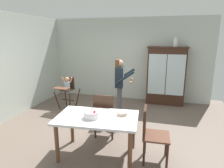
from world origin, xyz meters
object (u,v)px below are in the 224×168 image
object	(u,v)px
dining_table	(97,122)
ceramic_vase	(175,42)
high_chair_with_toddler	(67,87)
china_cabinet	(166,76)
birthday_cake	(92,115)
serving_bowl	(122,114)
dining_chair_far_side	(105,113)
adult_person	(120,81)
dining_chair_right_end	(150,131)

from	to	relation	value
dining_table	ceramic_vase	bearing A→B (deg)	67.26
ceramic_vase	high_chair_with_toddler	xyz separation A→B (m)	(-3.01, -1.19, -1.27)
high_chair_with_toddler	dining_table	size ratio (longest dim) A/B	0.64
china_cabinet	birthday_cake	size ratio (longest dim) A/B	6.44
ceramic_vase	serving_bowl	bearing A→B (deg)	-107.20
high_chair_with_toddler	dining_chair_far_side	distance (m)	2.11
birthday_cake	dining_chair_far_side	size ratio (longest dim) A/B	0.29
china_cabinet	serving_bowl	bearing A→B (deg)	-103.58
china_cabinet	serving_bowl	size ratio (longest dim) A/B	10.03
china_cabinet	serving_bowl	xyz separation A→B (m)	(-0.73, -3.03, -0.14)
high_chair_with_toddler	adult_person	world-z (taller)	adult_person
serving_bowl	adult_person	bearing A→B (deg)	104.53
dining_chair_far_side	dining_chair_right_end	size ratio (longest dim) A/B	1.00
high_chair_with_toddler	adult_person	distance (m)	1.68
serving_bowl	dining_chair_right_end	xyz separation A→B (m)	(0.51, -0.10, -0.21)
high_chair_with_toddler	serving_bowl	size ratio (longest dim) A/B	5.28
high_chair_with_toddler	china_cabinet	bearing A→B (deg)	28.91
ceramic_vase	dining_chair_far_side	xyz separation A→B (m)	(-1.41, -2.57, -1.37)
birthday_cake	dining_chair_right_end	world-z (taller)	dining_chair_right_end
serving_bowl	dining_chair_right_end	world-z (taller)	dining_chair_right_end
serving_bowl	dining_chair_far_side	world-z (taller)	dining_chair_far_side
adult_person	china_cabinet	bearing A→B (deg)	-46.50
birthday_cake	ceramic_vase	bearing A→B (deg)	66.56
dining_chair_right_end	adult_person	bearing A→B (deg)	25.34
china_cabinet	dining_chair_far_side	bearing A→B (deg)	-115.12
ceramic_vase	high_chair_with_toddler	bearing A→B (deg)	-158.35
china_cabinet	dining_table	size ratio (longest dim) A/B	1.22
ceramic_vase	dining_chair_right_end	bearing A→B (deg)	-97.76
adult_person	dining_chair_far_side	world-z (taller)	adult_person
birthday_cake	dining_chair_right_end	distance (m)	1.03
serving_bowl	dining_chair_far_side	xyz separation A→B (m)	(-0.47, 0.46, -0.21)
dining_table	serving_bowl	world-z (taller)	serving_bowl
china_cabinet	dining_chair_right_end	xyz separation A→B (m)	(-0.22, -3.12, -0.35)
high_chair_with_toddler	adult_person	xyz separation A→B (m)	(1.64, -0.19, 0.31)
serving_bowl	dining_chair_far_side	size ratio (longest dim) A/B	0.19
adult_person	dining_chair_far_side	distance (m)	1.26
china_cabinet	adult_person	bearing A→B (deg)	-129.95
ceramic_vase	dining_chair_right_end	world-z (taller)	ceramic_vase
serving_bowl	dining_chair_far_side	bearing A→B (deg)	135.75
high_chair_with_toddler	dining_chair_far_side	world-z (taller)	dining_chair_far_side
china_cabinet	dining_table	world-z (taller)	china_cabinet
china_cabinet	serving_bowl	world-z (taller)	china_cabinet
birthday_cake	dining_chair_right_end	bearing A→B (deg)	8.30
high_chair_with_toddler	dining_table	bearing A→B (deg)	-44.69
adult_person	dining_chair_right_end	distance (m)	2.02
birthday_cake	dining_chair_far_side	bearing A→B (deg)	89.23
china_cabinet	ceramic_vase	bearing A→B (deg)	1.03
adult_person	birthday_cake	world-z (taller)	adult_person
ceramic_vase	dining_chair_right_end	xyz separation A→B (m)	(-0.43, -3.13, -1.37)
adult_person	dining_chair_far_side	bearing A→B (deg)	171.24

